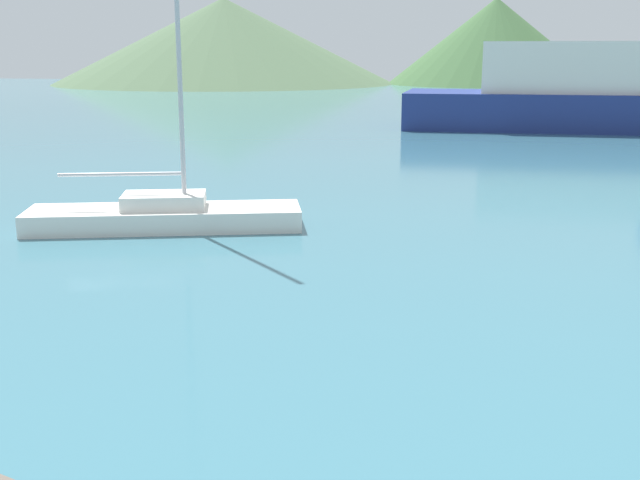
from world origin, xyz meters
TOP-DOWN VIEW (x-y plane):
  - sailboat_inner at (-4.81, 19.37)m, footprint 7.29×3.95m
  - hill_west at (-33.78, 108.89)m, footprint 46.90×46.90m
  - hill_central at (2.83, 115.01)m, footprint 29.07×29.07m

SIDE VIEW (x-z plane):
  - sailboat_inner at x=-4.81m, z-range -5.13..6.00m
  - hill_central at x=2.83m, z-range 0.00..11.43m
  - hill_west at x=-33.78m, z-range 0.00..11.51m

